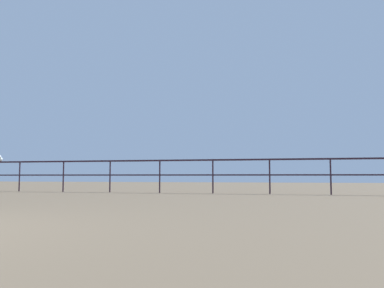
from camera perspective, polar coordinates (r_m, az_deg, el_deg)
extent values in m
cube|color=#2B1A25|center=(12.31, -4.56, -2.34)|extent=(22.95, 0.05, 0.05)
cube|color=#2B1A25|center=(12.30, -4.57, -4.38)|extent=(22.95, 0.04, 0.04)
cylinder|color=#2B1A25|center=(14.64, -23.17, -4.25)|extent=(0.04, 0.04, 0.98)
cylinder|color=#2B1A25|center=(13.71, -17.70, -4.40)|extent=(0.04, 0.04, 0.98)
cylinder|color=#2B1A25|center=(12.92, -11.50, -4.53)|extent=(0.04, 0.04, 0.98)
cylinder|color=#2B1A25|center=(12.30, -4.58, -4.61)|extent=(0.04, 0.04, 0.98)
cylinder|color=#2B1A25|center=(11.87, 2.96, -4.62)|extent=(0.04, 0.04, 0.98)
cylinder|color=#2B1A25|center=(11.66, 10.91, -4.55)|extent=(0.04, 0.04, 0.98)
cylinder|color=#2B1A25|center=(11.68, 18.99, -4.38)|extent=(0.04, 0.04, 0.98)
ellipsoid|color=silver|center=(15.14, -25.46, -1.95)|extent=(0.28, 0.31, 0.15)
ellipsoid|color=gray|center=(15.14, -25.45, -1.86)|extent=(0.23, 0.27, 0.05)
cube|color=gray|center=(15.29, -25.36, -1.94)|extent=(0.11, 0.12, 0.02)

